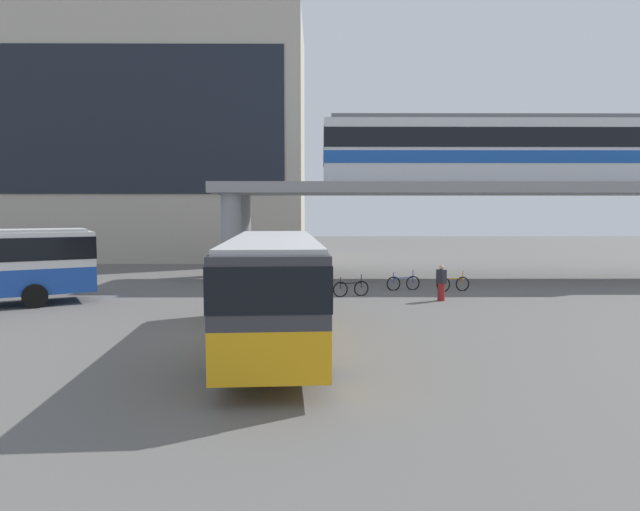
# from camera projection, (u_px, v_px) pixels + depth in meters

# --- Properties ---
(ground_plane) EXTENTS (120.00, 120.00, 0.00)m
(ground_plane) POSITION_uv_depth(u_px,v_px,m) (268.00, 291.00, 27.65)
(ground_plane) COLOR #605E5B
(station_building) EXTENTS (24.58, 12.69, 19.58)m
(station_building) POSITION_uv_depth(u_px,v_px,m) (160.00, 143.00, 47.26)
(station_building) COLOR #B2A899
(station_building) RESTS_ON ground_plane
(elevated_platform) EXTENTS (33.60, 5.97, 5.58)m
(elevated_platform) POSITION_uv_depth(u_px,v_px,m) (503.00, 197.00, 32.30)
(elevated_platform) COLOR gray
(elevated_platform) RESTS_ON ground_plane
(train) EXTENTS (20.41, 2.96, 3.84)m
(train) POSITION_uv_depth(u_px,v_px,m) (499.00, 150.00, 32.08)
(train) COLOR silver
(train) RESTS_ON elevated_platform
(bus_main) EXTENTS (3.24, 11.17, 3.22)m
(bus_main) POSITION_uv_depth(u_px,v_px,m) (274.00, 279.00, 16.35)
(bus_main) COLOR orange
(bus_main) RESTS_ON ground_plane
(bicycle_blue) EXTENTS (1.75, 0.48, 1.04)m
(bicycle_blue) POSITION_uv_depth(u_px,v_px,m) (403.00, 283.00, 27.91)
(bicycle_blue) COLOR black
(bicycle_blue) RESTS_ON ground_plane
(bicycle_orange) EXTENTS (1.76, 0.47, 1.04)m
(bicycle_orange) POSITION_uv_depth(u_px,v_px,m) (453.00, 284.00, 27.56)
(bicycle_orange) COLOR black
(bicycle_orange) RESTS_ON ground_plane
(bicycle_brown) EXTENTS (1.79, 0.15, 1.04)m
(bicycle_brown) POSITION_uv_depth(u_px,v_px,m) (312.00, 285.00, 27.29)
(bicycle_brown) COLOR black
(bicycle_brown) RESTS_ON ground_plane
(bicycle_black) EXTENTS (1.73, 0.60, 1.04)m
(bicycle_black) POSITION_uv_depth(u_px,v_px,m) (351.00, 289.00, 25.93)
(bicycle_black) COLOR black
(bicycle_black) RESTS_ON ground_plane
(pedestrian_near_building) EXTENTS (0.33, 0.44, 1.81)m
(pedestrian_near_building) POSITION_uv_depth(u_px,v_px,m) (258.00, 276.00, 26.58)
(pedestrian_near_building) COLOR #33663F
(pedestrian_near_building) RESTS_ON ground_plane
(pedestrian_at_kerb) EXTENTS (0.43, 0.48, 1.61)m
(pedestrian_at_kerb) POSITION_uv_depth(u_px,v_px,m) (441.00, 284.00, 24.59)
(pedestrian_at_kerb) COLOR maroon
(pedestrian_at_kerb) RESTS_ON ground_plane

